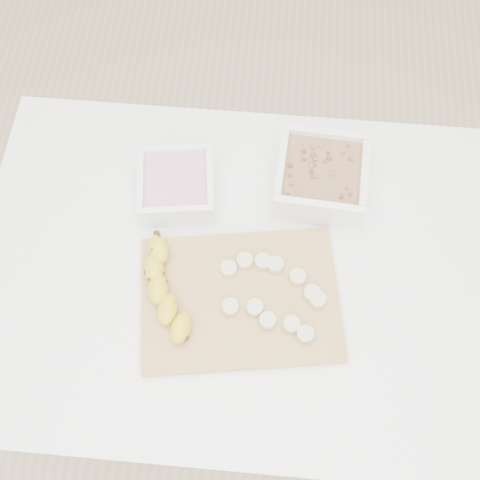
# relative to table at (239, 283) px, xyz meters

# --- Properties ---
(ground) EXTENTS (3.50, 3.50, 0.00)m
(ground) POSITION_rel_table_xyz_m (0.00, 0.00, -0.65)
(ground) COLOR #C6AD89
(ground) RESTS_ON ground
(table) EXTENTS (1.00, 0.70, 0.75)m
(table) POSITION_rel_table_xyz_m (0.00, 0.00, 0.00)
(table) COLOR white
(table) RESTS_ON ground
(bowl_yogurt) EXTENTS (0.16, 0.16, 0.07)m
(bowl_yogurt) POSITION_rel_table_xyz_m (-0.13, 0.14, 0.13)
(bowl_yogurt) COLOR white
(bowl_yogurt) RESTS_ON table
(bowl_granola) EXTENTS (0.18, 0.18, 0.08)m
(bowl_granola) POSITION_rel_table_xyz_m (0.14, 0.18, 0.14)
(bowl_granola) COLOR white
(bowl_granola) RESTS_ON table
(cutting_board) EXTENTS (0.39, 0.31, 0.01)m
(cutting_board) POSITION_rel_table_xyz_m (0.01, -0.06, 0.10)
(cutting_board) COLOR tan
(cutting_board) RESTS_ON table
(banana) EXTENTS (0.09, 0.21, 0.03)m
(banana) POSITION_rel_table_xyz_m (-0.12, -0.07, 0.13)
(banana) COLOR gold
(banana) RESTS_ON cutting_board
(banana_slices) EXTENTS (0.19, 0.16, 0.02)m
(banana_slices) POSITION_rel_table_xyz_m (0.07, -0.05, 0.12)
(banana_slices) COLOR beige
(banana_slices) RESTS_ON cutting_board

